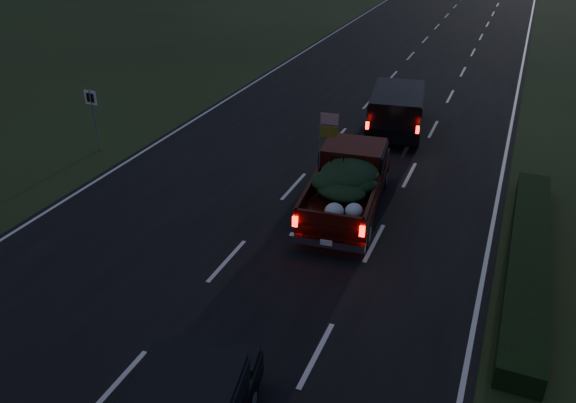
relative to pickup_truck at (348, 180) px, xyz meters
The scene contains 6 objects.
ground 4.84m from the pickup_truck, 117.86° to the right, with size 120.00×120.00×0.00m, color black.
road_asphalt 4.84m from the pickup_truck, 117.86° to the right, with size 14.00×120.00×0.02m, color black.
hedge_row 5.77m from the pickup_truck, 11.79° to the right, with size 1.00×10.00×0.60m, color black.
route_sign 10.75m from the pickup_truck, behind, with size 0.55×0.08×2.50m.
pickup_truck is the anchor object (origin of this frame).
lead_suv 7.48m from the pickup_truck, 90.94° to the left, with size 2.92×5.47×1.50m.
Camera 1 is at (6.63, -11.41, 9.05)m, focal length 35.00 mm.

